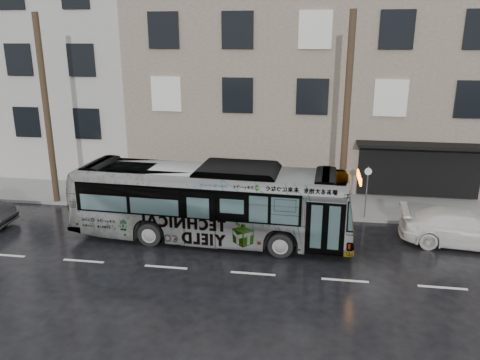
% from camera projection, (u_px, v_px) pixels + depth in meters
% --- Properties ---
extents(ground, '(120.00, 120.00, 0.00)m').
position_uv_depth(ground, '(184.00, 239.00, 19.40)').
color(ground, black).
rests_on(ground, ground).
extents(sidewalk, '(90.00, 3.60, 0.15)m').
position_uv_depth(sidewalk, '(209.00, 199.00, 24.02)').
color(sidewalk, gray).
rests_on(sidewalk, ground).
extents(building_taupe, '(20.00, 12.00, 11.00)m').
position_uv_depth(building_taupe, '(313.00, 80.00, 29.09)').
color(building_taupe, gray).
rests_on(building_taupe, ground).
extents(utility_pole_front, '(0.30, 0.30, 9.00)m').
position_uv_depth(utility_pole_front, '(346.00, 119.00, 20.23)').
color(utility_pole_front, '#433321').
rests_on(utility_pole_front, sidewalk).
extents(utility_pole_rear, '(0.30, 0.30, 9.00)m').
position_uv_depth(utility_pole_rear, '(47.00, 112.00, 22.27)').
color(utility_pole_rear, '#433321').
rests_on(utility_pole_rear, sidewalk).
extents(sign_post, '(0.06, 0.06, 2.40)m').
position_uv_depth(sign_post, '(366.00, 193.00, 21.02)').
color(sign_post, slate).
rests_on(sign_post, sidewalk).
extents(bus, '(11.58, 3.19, 3.20)m').
position_uv_depth(bus, '(211.00, 202.00, 19.03)').
color(bus, '#B2B2B2').
rests_on(bus, ground).
extents(white_sedan, '(5.02, 2.36, 1.42)m').
position_uv_depth(white_sedan, '(463.00, 228.00, 18.74)').
color(white_sedan, silver).
rests_on(white_sedan, ground).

